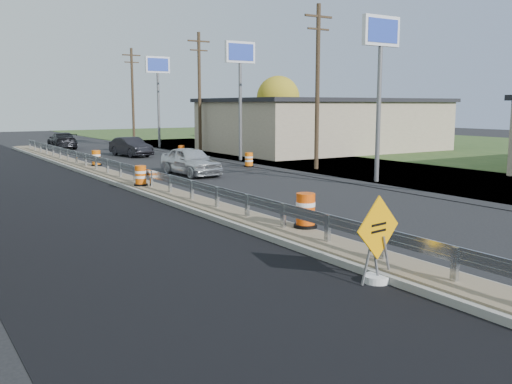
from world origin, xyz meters
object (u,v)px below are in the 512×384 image
barrel_median_mid (141,176)px  barrel_shoulder_near (249,160)px  caution_sign (377,261)px  barrel_median_near (306,211)px  barrel_shoulder_far (130,142)px  car_silver (191,161)px  barrel_median_far (96,158)px  car_dark_far (62,141)px  car_dark_mid (131,147)px  barrel_shoulder_mid (181,151)px

barrel_median_mid → barrel_shoulder_near: barrel_median_mid is taller
caution_sign → barrel_median_near: bearing=63.2°
barrel_shoulder_far → car_silver: bearing=-102.3°
barrel_median_near → barrel_median_far: bearing=90.0°
barrel_median_near → barrel_median_far: size_ratio=1.11×
barrel_median_mid → barrel_shoulder_far: (9.50, 27.43, -0.28)m
barrel_median_mid → car_dark_far: (3.22, 26.85, 0.06)m
car_dark_mid → car_dark_far: 10.47m
barrel_median_mid → barrel_shoulder_mid: (8.62, 14.31, -0.26)m
barrel_shoulder_far → barrel_median_mid: bearing=-109.1°
barrel_median_near → barrel_shoulder_far: (8.65, 38.24, -0.34)m
caution_sign → barrel_shoulder_near: size_ratio=2.15×
barrel_median_near → car_silver: (3.52, 14.79, 0.05)m
car_dark_far → caution_sign: bearing=90.0°
barrel_median_near → car_dark_mid: (4.81, 27.48, -0.01)m
car_silver → car_dark_mid: bearing=81.2°
barrel_shoulder_mid → barrel_shoulder_far: size_ratio=1.06×
barrel_median_near → barrel_median_mid: 10.85m
barrel_shoulder_near → barrel_median_near: bearing=-116.6°
caution_sign → barrel_shoulder_mid: size_ratio=2.28×
caution_sign → barrel_median_far: (1.45, 24.48, 0.18)m
car_dark_mid → car_dark_far: (-2.45, 10.18, 0.01)m
caution_sign → barrel_median_far: bearing=78.0°
barrel_shoulder_far → caution_sign: bearing=-103.3°
barrel_median_far → car_dark_far: 17.74m
car_silver → barrel_shoulder_near: bearing=17.5°
barrel_shoulder_far → barrel_shoulder_mid: bearing=-93.8°
barrel_shoulder_near → car_silver: (-4.79, -1.79, 0.34)m
barrel_median_mid → barrel_shoulder_mid: 16.70m
caution_sign → barrel_shoulder_near: caution_sign is taller
barrel_median_near → barrel_median_mid: bearing=94.5°
barrel_median_far → car_silver: car_silver is taller
car_dark_far → barrel_shoulder_near: bearing=110.9°
caution_sign → barrel_median_far: caution_sign is taller
barrel_median_near → car_dark_far: car_dark_far is taller
caution_sign → car_dark_far: 42.24m
barrel_median_mid → car_dark_mid: size_ratio=0.21×
barrel_median_mid → car_dark_mid: 17.61m
barrel_shoulder_far → car_dark_far: 6.32m
barrel_shoulder_near → car_silver: bearing=-159.5°
barrel_shoulder_mid → barrel_median_far: bearing=-147.1°
barrel_median_near → barrel_shoulder_far: bearing=77.3°
barrel_shoulder_mid → car_dark_far: bearing=113.3°
barrel_median_far → car_dark_mid: (4.81, 7.40, 0.04)m
barrel_shoulder_mid → car_dark_mid: (-2.95, 2.36, 0.30)m
barrel_shoulder_mid → car_silver: bearing=-112.4°
barrel_median_far → barrel_shoulder_far: bearing=64.5°
barrel_median_mid → barrel_median_far: 9.31m
barrel_median_mid → car_dark_far: 27.04m
car_silver → car_dark_mid: size_ratio=1.05×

